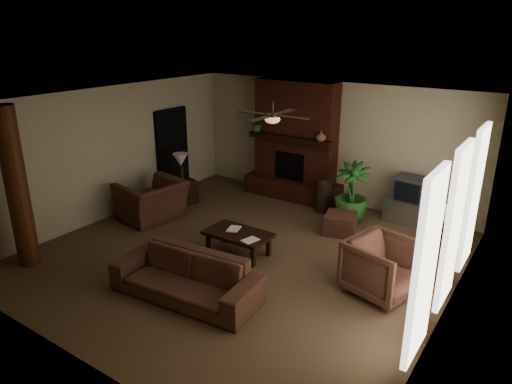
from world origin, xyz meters
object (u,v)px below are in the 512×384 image
Objects in this scene: floor_vase at (323,193)px; floor_plant at (351,206)px; sofa at (186,270)px; armchair_right at (383,265)px; lamp_left at (181,162)px; armchair_left at (151,194)px; side_table_right at (440,260)px; log_column at (17,188)px; ottoman at (340,224)px; side_table_left at (184,192)px; lamp_right at (446,220)px; tv_stand at (407,211)px; coffee_table at (238,235)px.

floor_plant is at bearing -13.92° from floor_vase.
armchair_right is (2.45, 1.78, 0.04)m from sofa.
floor_vase is 3.35m from lamp_left.
sofa is 3.04× the size of floor_vase.
armchair_left is at bearing -82.54° from lamp_left.
log_column is at bearing -149.06° from side_table_right.
log_column reaches higher than floor_plant.
floor_plant reaches higher than side_table_right.
log_column is at bearing -133.22° from ottoman.
floor_vase is (3.20, 5.11, -0.97)m from log_column.
log_column reaches higher than side_table_left.
floor_plant is 2.59m from lamp_right.
log_column is at bearing 128.67° from armchair_right.
lamp_left is (-3.82, -0.51, 0.80)m from ottoman.
floor_plant is at bearing 73.01° from sofa.
tv_stand is 1.31× the size of lamp_right.
ottoman is at bearing 7.66° from lamp_left.
armchair_left is 3.78m from floor_vase.
lamp_right is at bearing -30.32° from floor_plant.
floor_plant is (0.89, 4.18, -0.10)m from sofa.
floor_vase is at bearing 24.30° from lamp_left.
log_column reaches higher than armchair_right.
armchair_left is 1.20m from lamp_left.
floor_plant is at bearing 96.65° from ottoman.
armchair_left is at bearing 82.80° from log_column.
log_column is at bearing 1.08° from armchair_left.
side_table_left is at bearing 128.08° from sofa.
armchair_right is at bearing 96.92° from armchair_left.
side_table_left is (-2.97, -1.34, -0.16)m from floor_vase.
ottoman is at bearing 163.59° from side_table_right.
armchair_right is 2.65m from coffee_table.
log_column is 3.78m from lamp_left.
lamp_left is 5.91m from lamp_right.
lamp_left is at bearing 128.55° from sofa.
sofa is 3.90× the size of ottoman.
floor_vase reaches higher than tv_stand.
ottoman is 0.92× the size of lamp_right.
coffee_table is 1.85× the size of lamp_left.
tv_stand is 1.19m from floor_plant.
sofa is at bearing 13.82° from log_column.
armchair_right is at bearing -13.00° from lamp_left.
ottoman is (4.01, 4.27, -1.20)m from log_column.
sofa is at bearing -92.03° from floor_vase.
floor_vase is at bearing 153.48° from lamp_right.
floor_vase is (-2.30, 2.58, -0.07)m from armchair_right.
armchair_left is at bearing -170.03° from lamp_right.
log_column reaches higher than armchair_left.
floor_plant reaches higher than ottoman.
lamp_right reaches higher than side_table_left.
side_table_right is at bearing 30.94° from log_column.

